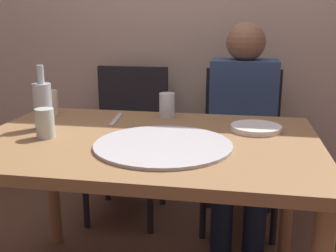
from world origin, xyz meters
TOP-DOWN VIEW (x-y plane):
  - dining_table at (0.00, 0.00)m, footprint 1.31×0.89m
  - pizza_tray at (0.09, -0.10)m, footprint 0.50×0.50m
  - wine_bottle at (-0.45, 0.06)m, footprint 0.08×0.08m
  - tumbler_near at (-0.38, -0.06)m, footprint 0.07×0.07m
  - tumbler_far at (0.02, 0.35)m, footprint 0.07×0.07m
  - wine_glass at (-0.53, 0.30)m, footprint 0.07×0.07m
  - plate_stack at (0.42, 0.18)m, footprint 0.21×0.21m
  - table_knife at (-0.20, 0.25)m, footprint 0.04×0.22m
  - chair_left at (-0.31, 0.84)m, footprint 0.44×0.44m
  - chair_right at (0.37, 0.84)m, footprint 0.44×0.44m
  - guest_in_sweater at (0.37, 0.69)m, footprint 0.36×0.56m

SIDE VIEW (x-z plane):
  - chair_left at x=-0.31m, z-range 0.06..0.96m
  - chair_right at x=0.37m, z-range 0.06..0.96m
  - guest_in_sweater at x=0.37m, z-range 0.06..1.23m
  - dining_table at x=0.00m, z-range 0.28..1.03m
  - table_knife at x=-0.20m, z-range 0.74..0.75m
  - pizza_tray at x=0.09m, z-range 0.74..0.75m
  - plate_stack at x=0.42m, z-range 0.74..0.76m
  - tumbler_far at x=0.02m, z-range 0.74..0.85m
  - tumbler_near at x=-0.38m, z-range 0.74..0.85m
  - wine_glass at x=-0.53m, z-range 0.74..0.86m
  - wine_bottle at x=-0.45m, z-range 0.71..0.98m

